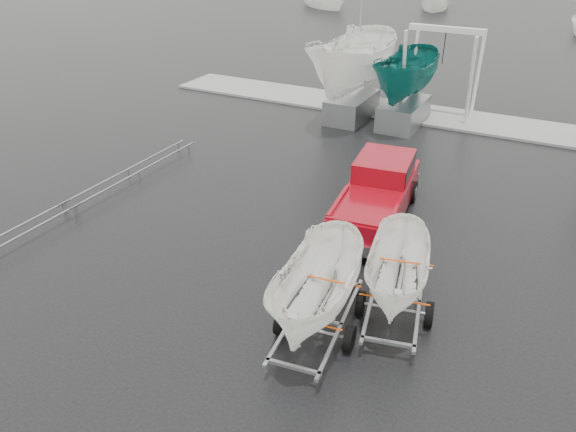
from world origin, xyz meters
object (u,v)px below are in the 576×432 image
Objects in this scene: pickup_truck at (379,190)px; boat_hoist at (443,60)px; trailer_parked at (404,229)px; trailer_hitched at (320,239)px.

pickup_truck is 1.33× the size of boat_hoist.
trailer_parked is 15.38m from boat_hoist.
pickup_truck is 1.17× the size of trailer_hitched.
boat_hoist is (-1.59, 16.66, 0.11)m from trailer_hitched.
trailer_parked is at bearing -79.08° from boat_hoist.
boat_hoist is at bearing 88.87° from trailer_parked.
trailer_parked is at bearing 42.91° from trailer_hitched.
trailer_parked is at bearing -72.47° from pickup_truck.
trailer_parked reaches higher than pickup_truck.
trailer_hitched reaches higher than pickup_truck.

